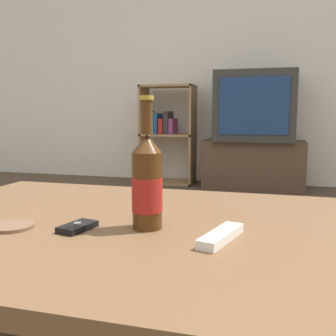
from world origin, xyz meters
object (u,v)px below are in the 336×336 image
object	(u,v)px
television	(255,106)
beer_bottle	(147,183)
bookshelf	(165,131)
tv_stand	(253,164)
remote_control	(221,236)
cell_phone	(78,227)

from	to	relation	value
television	beer_bottle	size ratio (longest dim) A/B	2.28
bookshelf	tv_stand	bearing A→B (deg)	-3.61
bookshelf	remote_control	xyz separation A→B (m)	(0.94, -2.89, -0.08)
tv_stand	remote_control	world-z (taller)	same
tv_stand	beer_bottle	size ratio (longest dim) A/B	2.94
bookshelf	remote_control	distance (m)	3.04
beer_bottle	remote_control	size ratio (longest dim) A/B	1.85
cell_phone	tv_stand	bearing A→B (deg)	97.74
bookshelf	beer_bottle	distance (m)	2.94
television	beer_bottle	bearing A→B (deg)	-91.86
tv_stand	television	distance (m)	0.52
tv_stand	beer_bottle	distance (m)	2.81
bookshelf	remote_control	world-z (taller)	bookshelf
bookshelf	cell_phone	distance (m)	2.96
television	cell_phone	size ratio (longest dim) A/B	6.88
remote_control	beer_bottle	bearing A→B (deg)	-178.78
beer_bottle	cell_phone	bearing A→B (deg)	-159.51
cell_phone	remote_control	distance (m)	0.33
television	remote_control	bearing A→B (deg)	-88.22
remote_control	television	bearing A→B (deg)	107.36
remote_control	cell_phone	bearing A→B (deg)	-162.57
tv_stand	cell_phone	size ratio (longest dim) A/B	8.86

